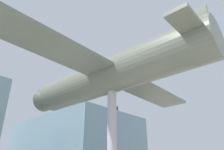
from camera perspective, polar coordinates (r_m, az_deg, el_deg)
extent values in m
cube|color=#383A3F|center=(28.67, -9.76, -11.46)|extent=(0.36, 14.53, 0.60)
cylinder|color=#B7B7BC|center=(12.13, 0.00, -18.35)|extent=(0.51, 0.51, 6.24)
cylinder|color=slate|center=(13.27, 0.00, 0.00)|extent=(2.52, 12.49, 2.17)
cube|color=slate|center=(13.27, 0.00, 0.00)|extent=(16.32, 2.57, 0.18)
cube|color=slate|center=(10.98, 22.19, 8.70)|extent=(5.23, 1.15, 0.18)
cube|color=slate|center=(11.47, 21.48, 12.40)|extent=(0.21, 1.10, 1.65)
cone|color=slate|center=(18.23, -16.45, -5.97)|extent=(1.88, 1.32, 1.84)
sphere|color=black|center=(18.90, -17.81, -6.44)|extent=(0.44, 0.44, 0.44)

